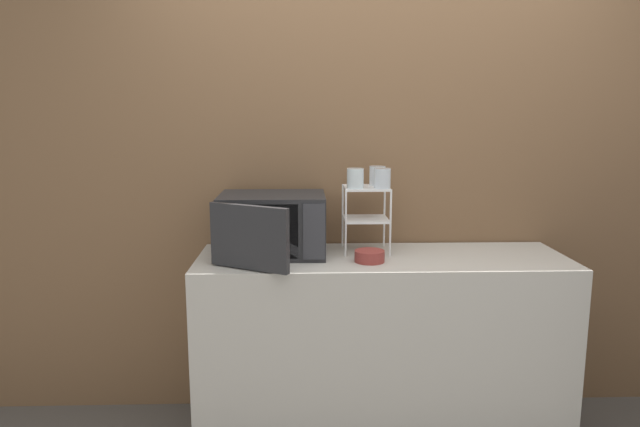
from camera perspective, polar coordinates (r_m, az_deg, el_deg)
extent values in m
cube|color=brown|center=(3.05, 5.53, 4.18)|extent=(8.00, 0.06, 2.60)
cube|color=#B7B2A8|center=(2.95, 6.07, -12.98)|extent=(1.80, 0.57, 0.92)
cube|color=#262628|center=(2.81, -4.76, -1.07)|extent=(0.51, 0.37, 0.30)
cube|color=#B7B2A8|center=(2.64, -6.19, -1.84)|extent=(0.37, 0.01, 0.26)
cube|color=#333338|center=(2.62, -0.61, -1.84)|extent=(0.10, 0.01, 0.26)
cube|color=#262628|center=(2.53, -7.13, -2.38)|extent=(0.36, 0.22, 0.29)
cylinder|color=white|center=(2.75, 2.59, -0.97)|extent=(0.01, 0.01, 0.33)
cylinder|color=white|center=(2.78, 7.06, -0.94)|extent=(0.01, 0.01, 0.33)
cylinder|color=white|center=(2.96, 2.28, -0.20)|extent=(0.01, 0.01, 0.33)
cylinder|color=white|center=(2.98, 6.45, -0.18)|extent=(0.01, 0.01, 0.33)
cube|color=white|center=(2.86, 4.60, -0.56)|extent=(0.22, 0.21, 0.01)
cube|color=white|center=(2.84, 4.64, 2.58)|extent=(0.22, 0.21, 0.01)
cylinder|color=silver|center=(2.77, 3.54, 3.53)|extent=(0.08, 0.08, 0.10)
cylinder|color=silver|center=(2.89, 5.76, 3.78)|extent=(0.08, 0.08, 0.10)
cylinder|color=silver|center=(2.78, 6.15, 3.53)|extent=(0.08, 0.08, 0.10)
cylinder|color=maroon|center=(2.69, 4.97, -4.74)|extent=(0.08, 0.08, 0.01)
cylinder|color=maroon|center=(2.69, 4.98, -4.27)|extent=(0.14, 0.14, 0.05)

